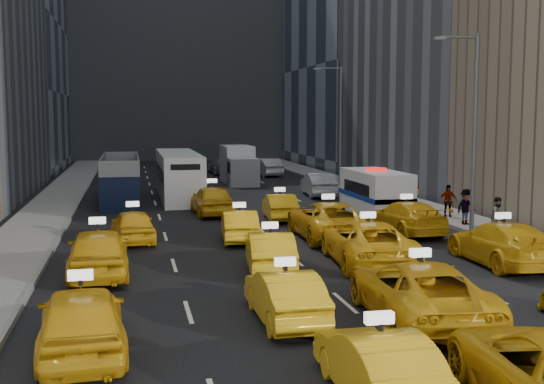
# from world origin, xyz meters

# --- Properties ---
(ground) EXTENTS (160.00, 160.00, 0.00)m
(ground) POSITION_xyz_m (0.00, 0.00, 0.00)
(ground) COLOR black
(ground) RESTS_ON ground
(sidewalk_west) EXTENTS (3.00, 90.00, 0.15)m
(sidewalk_west) POSITION_xyz_m (-10.50, 25.00, 0.07)
(sidewalk_west) COLOR gray
(sidewalk_west) RESTS_ON ground
(sidewalk_east) EXTENTS (3.00, 90.00, 0.15)m
(sidewalk_east) POSITION_xyz_m (10.50, 25.00, 0.07)
(sidewalk_east) COLOR gray
(sidewalk_east) RESTS_ON ground
(curb_west) EXTENTS (0.15, 90.00, 0.18)m
(curb_west) POSITION_xyz_m (-9.05, 25.00, 0.09)
(curb_west) COLOR slate
(curb_west) RESTS_ON ground
(curb_east) EXTENTS (0.15, 90.00, 0.18)m
(curb_east) POSITION_xyz_m (9.05, 25.00, 0.09)
(curb_east) COLOR slate
(curb_east) RESTS_ON ground
(streetlight_near) EXTENTS (2.15, 0.22, 9.00)m
(streetlight_near) POSITION_xyz_m (9.18, 12.00, 4.92)
(streetlight_near) COLOR #595B60
(streetlight_near) RESTS_ON ground
(streetlight_far) EXTENTS (2.15, 0.22, 9.00)m
(streetlight_far) POSITION_xyz_m (9.18, 32.00, 4.92)
(streetlight_far) COLOR #595B60
(streetlight_far) RESTS_ON ground
(taxi_1) EXTENTS (1.48, 4.20, 1.38)m
(taxi_1) POSITION_xyz_m (-1.48, -4.58, 0.69)
(taxi_1) COLOR gold
(taxi_1) RESTS_ON ground
(taxi_4) EXTENTS (2.20, 4.85, 1.61)m
(taxi_4) POSITION_xyz_m (-7.11, -0.90, 0.81)
(taxi_4) COLOR gold
(taxi_4) RESTS_ON ground
(taxi_5) EXTENTS (1.50, 4.18, 1.37)m
(taxi_5) POSITION_xyz_m (-2.09, 0.63, 0.69)
(taxi_5) COLOR gold
(taxi_5) RESTS_ON ground
(taxi_6) EXTENTS (3.16, 6.00, 1.61)m
(taxi_6) POSITION_xyz_m (1.34, -0.09, 0.80)
(taxi_6) COLOR gold
(taxi_6) RESTS_ON ground
(taxi_8) EXTENTS (2.09, 4.96, 1.68)m
(taxi_8) POSITION_xyz_m (-7.08, 6.80, 0.84)
(taxi_8) COLOR gold
(taxi_8) RESTS_ON ground
(taxi_9) EXTENTS (1.99, 4.43, 1.41)m
(taxi_9) POSITION_xyz_m (-1.33, 6.25, 0.71)
(taxi_9) COLOR gold
(taxi_9) RESTS_ON ground
(taxi_10) EXTENTS (3.16, 5.93, 1.59)m
(taxi_10) POSITION_xyz_m (2.39, 6.77, 0.79)
(taxi_10) COLOR gold
(taxi_10) RESTS_ON ground
(taxi_11) EXTENTS (2.37, 5.50, 1.58)m
(taxi_11) POSITION_xyz_m (7.09, 5.66, 0.79)
(taxi_11) COLOR gold
(taxi_11) RESTS_ON ground
(taxi_12) EXTENTS (2.05, 4.32, 1.43)m
(taxi_12) POSITION_xyz_m (-5.90, 12.89, 0.71)
(taxi_12) COLOR gold
(taxi_12) RESTS_ON ground
(taxi_13) EXTENTS (1.80, 4.21, 1.35)m
(taxi_13) POSITION_xyz_m (-1.43, 12.25, 0.67)
(taxi_13) COLOR gold
(taxi_13) RESTS_ON ground
(taxi_14) EXTENTS (2.80, 5.91, 1.63)m
(taxi_14) POSITION_xyz_m (2.48, 12.09, 0.82)
(taxi_14) COLOR gold
(taxi_14) RESTS_ON ground
(taxi_15) EXTENTS (2.48, 5.28, 1.49)m
(taxi_15) POSITION_xyz_m (6.32, 12.53, 0.75)
(taxi_15) COLOR gold
(taxi_15) RESTS_ON ground
(taxi_16) EXTENTS (2.11, 4.88, 1.64)m
(taxi_16) POSITION_xyz_m (-1.65, 20.27, 0.82)
(taxi_16) COLOR gold
(taxi_16) RESTS_ON ground
(taxi_17) EXTENTS (1.77, 4.23, 1.36)m
(taxi_17) POSITION_xyz_m (1.57, 17.78, 0.68)
(taxi_17) COLOR gold
(taxi_17) RESTS_ON ground
(nypd_van) EXTENTS (2.40, 5.95, 2.54)m
(nypd_van) POSITION_xyz_m (7.20, 18.84, 1.15)
(nypd_van) COLOR silver
(nypd_van) RESTS_ON ground
(double_decker) EXTENTS (2.61, 9.91, 2.86)m
(double_decker) POSITION_xyz_m (-6.55, 26.73, 1.41)
(double_decker) COLOR black
(double_decker) RESTS_ON ground
(city_bus) EXTENTS (3.69, 11.76, 2.99)m
(city_bus) POSITION_xyz_m (-2.89, 28.26, 1.48)
(city_bus) COLOR white
(city_bus) RESTS_ON ground
(box_truck) EXTENTS (3.04, 6.73, 2.97)m
(box_truck) POSITION_xyz_m (2.49, 37.03, 1.46)
(box_truck) COLOR silver
(box_truck) RESTS_ON ground
(misc_car_0) EXTENTS (2.05, 4.91, 1.58)m
(misc_car_0) POSITION_xyz_m (6.34, 27.42, 0.79)
(misc_car_0) COLOR #929498
(misc_car_0) RESTS_ON ground
(misc_car_1) EXTENTS (2.68, 5.40, 1.47)m
(misc_car_1) POSITION_xyz_m (-6.67, 39.60, 0.73)
(misc_car_1) COLOR black
(misc_car_1) RESTS_ON ground
(misc_car_2) EXTENTS (2.39, 5.27, 1.50)m
(misc_car_2) POSITION_xyz_m (2.36, 45.97, 0.75)
(misc_car_2) COLOR gray
(misc_car_2) RESTS_ON ground
(misc_car_3) EXTENTS (1.95, 4.68, 1.59)m
(misc_car_3) POSITION_xyz_m (-2.15, 44.98, 0.79)
(misc_car_3) COLOR black
(misc_car_3) RESTS_ON ground
(misc_car_4) EXTENTS (2.10, 4.91, 1.57)m
(misc_car_4) POSITION_xyz_m (6.05, 43.19, 0.79)
(misc_car_4) COLOR #B7B9C0
(misc_car_4) RESTS_ON ground
(pedestrian_1) EXTENTS (0.88, 0.68, 1.61)m
(pedestrian_1) POSITION_xyz_m (10.05, 11.03, 0.96)
(pedestrian_1) COLOR gray
(pedestrian_1) RESTS_ON sidewalk_east
(pedestrian_2) EXTENTS (1.19, 0.73, 1.71)m
(pedestrian_2) POSITION_xyz_m (9.81, 13.51, 1.01)
(pedestrian_2) COLOR gray
(pedestrian_2) RESTS_ON sidewalk_east
(pedestrian_3) EXTENTS (1.05, 0.66, 1.67)m
(pedestrian_3) POSITION_xyz_m (10.11, 16.07, 0.98)
(pedestrian_3) COLOR gray
(pedestrian_3) RESTS_ON sidewalk_east
(pedestrian_4) EXTENTS (0.87, 0.70, 1.57)m
(pedestrian_4) POSITION_xyz_m (9.76, 19.44, 0.94)
(pedestrian_4) COLOR gray
(pedestrian_4) RESTS_ON sidewalk_east
(pedestrian_5) EXTENTS (1.80, 1.10, 1.88)m
(pedestrian_5) POSITION_xyz_m (9.87, 23.86, 1.09)
(pedestrian_5) COLOR gray
(pedestrian_5) RESTS_ON sidewalk_east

